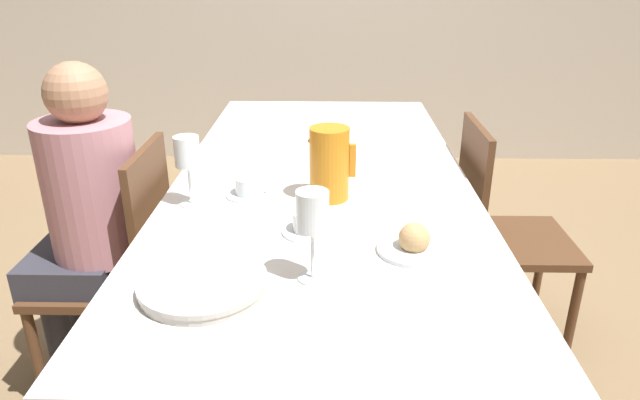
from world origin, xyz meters
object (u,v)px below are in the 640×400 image
serving_tray (203,284)px  red_pitcher (329,163)px  bread_plate (414,243)px  chair_opposite (499,230)px  teacup_across (250,188)px  wine_glass_water (187,154)px  chair_person_side (122,264)px  wine_glass_juice (312,216)px  person_seated (86,208)px  teacup_near_person (309,224)px

serving_tray → red_pitcher: bearing=62.4°
serving_tray → bread_plate: bread_plate is taller
chair_opposite → teacup_across: (-0.92, -0.32, 0.30)m
wine_glass_water → bread_plate: wine_glass_water is taller
chair_person_side → wine_glass_water: (0.29, -0.10, 0.44)m
chair_opposite → wine_glass_juice: 1.17m
person_seated → chair_opposite: bearing=-78.3°
wine_glass_water → wine_glass_juice: 0.58m
chair_opposite → person_seated: 1.51m
chair_opposite → chair_person_side: bearing=-77.9°
teacup_near_person → chair_person_side: bearing=156.6°
person_seated → wine_glass_juice: 0.96m
person_seated → wine_glass_water: 0.45m
chair_person_side → wine_glass_water: size_ratio=4.12×
wine_glass_juice → bread_plate: size_ratio=1.18×
bread_plate → person_seated: bearing=159.5°
bread_plate → chair_person_side: bearing=157.2°
chair_person_side → bread_plate: size_ratio=4.69×
bread_plate → wine_glass_juice: bearing=-151.2°
wine_glass_water → wine_glass_juice: size_ratio=0.97×
chair_person_side → teacup_across: chair_person_side is taller
wine_glass_water → teacup_near_person: (0.37, -0.19, -0.14)m
wine_glass_juice → bread_plate: bearing=28.8°
red_pitcher → teacup_near_person: red_pitcher is taller
chair_person_side → person_seated: bearing=96.4°
person_seated → red_pitcher: (0.80, -0.03, 0.17)m
red_pitcher → person_seated: bearing=177.8°
chair_opposite → wine_glass_juice: size_ratio=3.98×
red_pitcher → teacup_across: bearing=176.3°
chair_opposite → person_seated: (-1.47, -0.30, 0.22)m
wine_glass_juice → serving_tray: bearing=-167.9°
wine_glass_water → serving_tray: bearing=-74.2°
chair_person_side → wine_glass_juice: size_ratio=3.98×
wine_glass_water → teacup_across: (0.17, 0.08, -0.14)m
wine_glass_juice → chair_person_side: bearing=141.8°
teacup_across → red_pitcher: bearing=-3.7°
red_pitcher → bread_plate: (0.22, -0.35, -0.09)m
teacup_near_person → serving_tray: 0.38m
wine_glass_juice → teacup_across: size_ratio=1.48×
wine_glass_water → teacup_across: wine_glass_water is taller
teacup_near_person → serving_tray: teacup_near_person is taller
chair_person_side → red_pitcher: (0.72, -0.04, 0.39)m
person_seated → red_pitcher: bearing=-92.2°
person_seated → bread_plate: size_ratio=6.14×
wine_glass_juice → bread_plate: (0.26, 0.14, -0.14)m
chair_opposite → wine_glass_water: 1.24m
red_pitcher → bread_plate: 0.43m
person_seated → bread_plate: bearing=-110.5°
wine_glass_water → serving_tray: (0.14, -0.49, -0.15)m
chair_opposite → teacup_across: 1.02m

